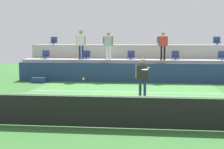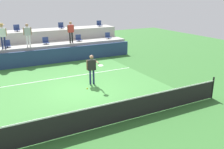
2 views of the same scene
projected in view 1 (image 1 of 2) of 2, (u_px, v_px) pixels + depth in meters
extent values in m
plane|color=#336B2D|center=(120.00, 102.00, 13.16)|extent=(40.00, 40.00, 0.00)
cube|color=#3D7F38|center=(122.00, 97.00, 14.15)|extent=(9.00, 10.00, 0.01)
cube|color=white|center=(124.00, 92.00, 15.53)|extent=(9.00, 0.06, 0.00)
cube|color=black|center=(106.00, 112.00, 9.16)|extent=(10.40, 0.01, 0.87)
cube|color=white|center=(106.00, 96.00, 9.12)|extent=(10.40, 0.02, 0.05)
cube|color=navy|center=(129.00, 73.00, 19.03)|extent=(13.00, 0.16, 1.10)
cube|color=#ADAAA3|center=(131.00, 69.00, 20.31)|extent=(13.00, 1.80, 1.25)
cube|color=#ADAAA3|center=(132.00, 61.00, 22.04)|extent=(13.00, 1.80, 2.10)
cylinder|color=#2D2D33|center=(45.00, 58.00, 20.69)|extent=(0.08, 0.08, 0.10)
cube|color=navy|center=(45.00, 57.00, 20.69)|extent=(0.44, 0.40, 0.04)
cube|color=navy|center=(46.00, 53.00, 20.84)|extent=(0.44, 0.04, 0.38)
cylinder|color=#2D2D33|center=(86.00, 58.00, 20.40)|extent=(0.08, 0.08, 0.10)
cube|color=navy|center=(86.00, 57.00, 20.39)|extent=(0.44, 0.40, 0.04)
cube|color=navy|center=(87.00, 54.00, 20.55)|extent=(0.44, 0.04, 0.38)
cylinder|color=#2D2D33|center=(131.00, 59.00, 20.09)|extent=(0.08, 0.08, 0.10)
cube|color=navy|center=(131.00, 57.00, 20.08)|extent=(0.44, 0.40, 0.04)
cube|color=navy|center=(131.00, 54.00, 20.24)|extent=(0.44, 0.04, 0.38)
cylinder|color=#2D2D33|center=(176.00, 59.00, 19.79)|extent=(0.08, 0.08, 0.10)
cube|color=navy|center=(176.00, 58.00, 19.78)|extent=(0.44, 0.40, 0.04)
cube|color=navy|center=(175.00, 54.00, 19.94)|extent=(0.44, 0.04, 0.38)
cylinder|color=#2D2D33|center=(222.00, 59.00, 19.49)|extent=(0.08, 0.08, 0.10)
cube|color=navy|center=(222.00, 58.00, 19.48)|extent=(0.44, 0.40, 0.04)
cube|color=navy|center=(222.00, 54.00, 19.63)|extent=(0.44, 0.04, 0.38)
cylinder|color=#2D2D33|center=(53.00, 44.00, 22.38)|extent=(0.08, 0.08, 0.10)
cube|color=navy|center=(53.00, 43.00, 22.38)|extent=(0.44, 0.40, 0.04)
cube|color=navy|center=(54.00, 40.00, 22.53)|extent=(0.44, 0.04, 0.38)
cylinder|color=#2D2D33|center=(106.00, 44.00, 21.98)|extent=(0.08, 0.08, 0.10)
cube|color=navy|center=(106.00, 43.00, 21.97)|extent=(0.44, 0.40, 0.04)
cube|color=navy|center=(106.00, 40.00, 22.13)|extent=(0.44, 0.04, 0.38)
cylinder|color=#2D2D33|center=(160.00, 44.00, 21.58)|extent=(0.08, 0.08, 0.10)
cube|color=navy|center=(160.00, 43.00, 21.57)|extent=(0.44, 0.40, 0.04)
cube|color=navy|center=(160.00, 40.00, 21.72)|extent=(0.44, 0.04, 0.38)
cylinder|color=#2D2D33|center=(217.00, 44.00, 21.17)|extent=(0.08, 0.08, 0.10)
cube|color=navy|center=(217.00, 43.00, 21.16)|extent=(0.44, 0.40, 0.04)
cube|color=navy|center=(217.00, 40.00, 21.32)|extent=(0.44, 0.04, 0.38)
cylinder|color=navy|center=(140.00, 90.00, 13.57)|extent=(0.13, 0.13, 0.83)
cylinder|color=navy|center=(145.00, 90.00, 13.52)|extent=(0.13, 0.13, 0.83)
cube|color=black|center=(143.00, 72.00, 13.47)|extent=(0.47, 0.25, 0.59)
sphere|color=#846047|center=(143.00, 61.00, 13.43)|extent=(0.26, 0.26, 0.22)
cylinder|color=#846047|center=(136.00, 72.00, 13.54)|extent=(0.08, 0.08, 0.55)
cylinder|color=#846047|center=(148.00, 68.00, 13.13)|extent=(0.16, 0.53, 0.07)
cylinder|color=black|center=(146.00, 69.00, 12.79)|extent=(0.08, 0.26, 0.04)
ellipsoid|color=silver|center=(145.00, 70.00, 12.52)|extent=(0.31, 0.36, 0.03)
cylinder|color=navy|center=(80.00, 52.00, 20.12)|extent=(0.12, 0.12, 0.82)
cylinder|color=navy|center=(83.00, 52.00, 20.07)|extent=(0.12, 0.12, 0.82)
cube|color=white|center=(81.00, 41.00, 20.02)|extent=(0.47, 0.24, 0.58)
sphere|color=tan|center=(81.00, 33.00, 19.97)|extent=(0.25, 0.25, 0.22)
cylinder|color=tan|center=(77.00, 40.00, 20.08)|extent=(0.08, 0.08, 0.55)
cylinder|color=tan|center=(85.00, 40.00, 19.96)|extent=(0.08, 0.08, 0.55)
cylinder|color=tan|center=(81.00, 32.00, 19.97)|extent=(0.45, 0.45, 0.01)
cylinder|color=tan|center=(81.00, 31.00, 19.96)|extent=(0.26, 0.26, 0.09)
cylinder|color=white|center=(107.00, 53.00, 19.93)|extent=(0.13, 0.13, 0.80)
cylinder|color=white|center=(110.00, 53.00, 19.88)|extent=(0.13, 0.13, 0.80)
cube|color=#B2B2B7|center=(108.00, 41.00, 19.84)|extent=(0.46, 0.24, 0.57)
sphere|color=#A87A5B|center=(108.00, 34.00, 19.79)|extent=(0.25, 0.25, 0.22)
cylinder|color=#A87A5B|center=(104.00, 41.00, 19.90)|extent=(0.08, 0.08, 0.54)
cylinder|color=#A87A5B|center=(113.00, 41.00, 19.77)|extent=(0.08, 0.08, 0.54)
cylinder|color=black|center=(161.00, 53.00, 19.54)|extent=(0.12, 0.12, 0.80)
cylinder|color=black|center=(165.00, 53.00, 19.54)|extent=(0.12, 0.12, 0.80)
cube|color=red|center=(163.00, 41.00, 19.47)|extent=(0.45, 0.22, 0.57)
sphere|color=#A87A5B|center=(163.00, 34.00, 19.43)|extent=(0.24, 0.24, 0.22)
cylinder|color=#A87A5B|center=(159.00, 41.00, 19.48)|extent=(0.08, 0.08, 0.54)
cylinder|color=#A87A5B|center=(167.00, 41.00, 19.46)|extent=(0.08, 0.08, 0.54)
sphere|color=#CCE033|center=(83.00, 79.00, 10.19)|extent=(0.07, 0.07, 0.07)
cube|color=navy|center=(39.00, 80.00, 18.87)|extent=(0.76, 0.28, 0.30)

